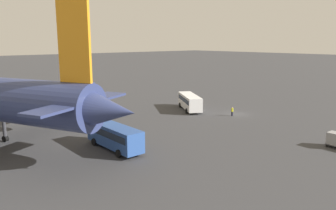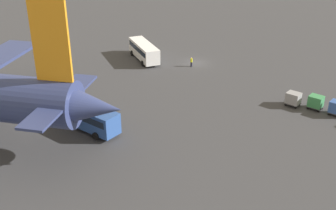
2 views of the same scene
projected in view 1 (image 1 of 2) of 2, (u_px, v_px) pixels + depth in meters
The scene contains 5 objects.
ground_plane at pixel (236, 114), 64.41m from camera, with size 600.00×600.00×0.00m, color #38383A.
shuttle_bus_near at pixel (190, 101), 67.70m from camera, with size 9.98×7.49×3.16m.
shuttle_bus_far at pixel (114, 135), 43.26m from camera, with size 10.12×3.14×3.22m.
worker_person at pixel (232, 111), 62.57m from camera, with size 0.38×0.38×1.74m.
cargo_cart_grey at pixel (336, 139), 44.00m from camera, with size 2.07×1.77×2.06m.
Camera 1 is at (-38.19, 51.69, 14.21)m, focal length 35.00 mm.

